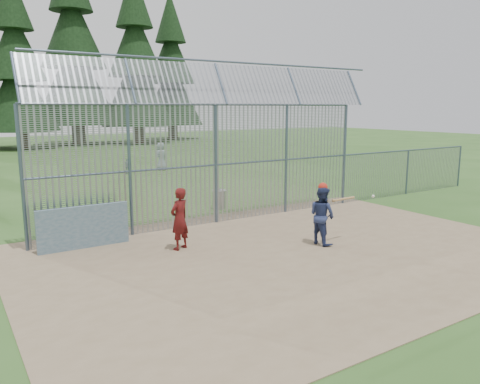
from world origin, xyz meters
TOP-DOWN VIEW (x-y plane):
  - ground at (0.00, 0.00)m, footprint 120.00×120.00m
  - dirt_infield at (0.00, -0.50)m, footprint 14.00×10.00m
  - dugout_wall at (-4.60, 2.90)m, footprint 2.50×0.12m
  - batter at (1.26, -0.39)m, footprint 0.68×0.85m
  - onlooker at (-2.40, 1.35)m, footprint 0.74×0.63m
  - bg_kid_standing at (3.88, 17.23)m, footprint 1.00×0.83m
  - bg_kid_seated at (1.49, 16.67)m, footprint 0.57×0.50m
  - batting_gear at (1.43, -0.42)m, footprint 1.95×0.47m
  - trash_can at (1.20, 5.38)m, footprint 0.56×0.56m
  - backstop_fence at (1.81, 3.43)m, footprint 20.09×0.81m
  - conifer_row at (1.93, 41.51)m, footprint 38.48×12.26m

SIDE VIEW (x-z plane):
  - ground at x=0.00m, z-range 0.00..0.00m
  - dirt_infield at x=0.00m, z-range 0.00..0.02m
  - trash_can at x=1.20m, z-range -0.03..0.79m
  - bg_kid_seated at x=1.49m, z-range 0.00..0.92m
  - dugout_wall at x=-4.60m, z-range 0.02..1.22m
  - batter at x=1.26m, z-range 0.02..1.70m
  - bg_kid_standing at x=3.88m, z-range 0.00..1.74m
  - onlooker at x=-2.40m, z-range 0.02..1.75m
  - batting_gear at x=1.43m, z-range 1.31..1.88m
  - backstop_fence at x=1.81m, z-range -0.29..5.01m
  - conifer_row at x=1.93m, z-range 0.73..20.93m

